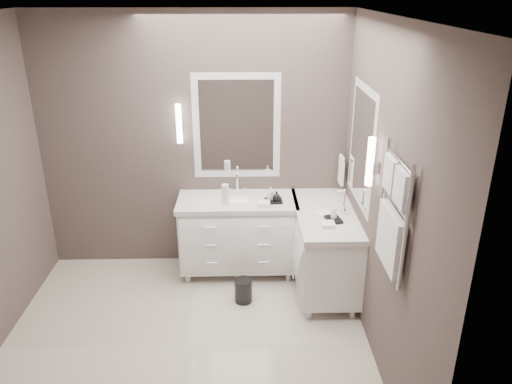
{
  "coord_description": "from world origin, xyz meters",
  "views": [
    {
      "loc": [
        0.53,
        -3.5,
        2.9
      ],
      "look_at": [
        0.63,
        0.7,
        1.15
      ],
      "focal_mm": 35.0,
      "sensor_mm": 36.0,
      "label": 1
    }
  ],
  "objects_px": {
    "vanity_back": "(238,231)",
    "towel_ladder": "(392,219)",
    "waste_bin": "(243,291)",
    "vanity_right": "(325,245)"
  },
  "relations": [
    {
      "from": "vanity_back",
      "to": "towel_ladder",
      "type": "relative_size",
      "value": 1.38
    },
    {
      "from": "vanity_back",
      "to": "towel_ladder",
      "type": "distance_m",
      "value": 2.16
    },
    {
      "from": "vanity_back",
      "to": "towel_ladder",
      "type": "xyz_separation_m",
      "value": [
        1.1,
        -1.63,
        0.91
      ]
    },
    {
      "from": "waste_bin",
      "to": "vanity_right",
      "type": "bearing_deg",
      "value": 16.94
    },
    {
      "from": "vanity_right",
      "to": "towel_ladder",
      "type": "relative_size",
      "value": 1.38
    },
    {
      "from": "vanity_right",
      "to": "towel_ladder",
      "type": "distance_m",
      "value": 1.6
    },
    {
      "from": "vanity_right",
      "to": "towel_ladder",
      "type": "xyz_separation_m",
      "value": [
        0.23,
        -1.3,
        0.91
      ]
    },
    {
      "from": "towel_ladder",
      "to": "waste_bin",
      "type": "bearing_deg",
      "value": 134.89
    },
    {
      "from": "vanity_back",
      "to": "waste_bin",
      "type": "bearing_deg",
      "value": -84.59
    },
    {
      "from": "vanity_back",
      "to": "vanity_right",
      "type": "bearing_deg",
      "value": -20.38
    }
  ]
}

